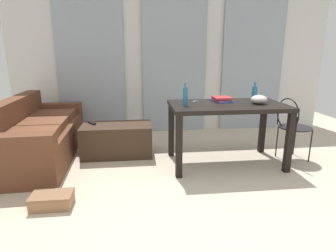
# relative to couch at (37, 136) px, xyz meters

# --- Properties ---
(ground_plane) EXTENTS (7.22, 7.22, 0.00)m
(ground_plane) POSITION_rel_couch_xyz_m (2.00, -0.66, -0.31)
(ground_plane) COLOR beige
(wall_back) EXTENTS (5.51, 0.10, 2.55)m
(wall_back) POSITION_rel_couch_xyz_m (2.00, 1.24, 0.96)
(wall_back) COLOR silver
(wall_back) RESTS_ON ground
(curtains) EXTENTS (3.92, 0.03, 2.33)m
(curtains) POSITION_rel_couch_xyz_m (2.00, 1.16, 0.85)
(curtains) COLOR #99A3AD
(curtains) RESTS_ON ground
(couch) EXTENTS (0.91, 2.01, 0.79)m
(couch) POSITION_rel_couch_xyz_m (0.00, 0.00, 0.00)
(couch) COLOR brown
(couch) RESTS_ON ground
(coffee_table) EXTENTS (0.94, 0.51, 0.43)m
(coffee_table) POSITION_rel_couch_xyz_m (1.05, 0.01, -0.10)
(coffee_table) COLOR #382619
(coffee_table) RESTS_ON ground
(craft_table) EXTENTS (1.39, 0.79, 0.77)m
(craft_table) POSITION_rel_couch_xyz_m (2.43, -0.46, 0.36)
(craft_table) COLOR black
(craft_table) RESTS_ON ground
(wire_chair) EXTENTS (0.41, 0.43, 0.83)m
(wire_chair) POSITION_rel_couch_xyz_m (3.30, -0.45, 0.20)
(wire_chair) COLOR black
(wire_chair) RESTS_ON ground
(bottle_near) EXTENTS (0.06, 0.06, 0.27)m
(bottle_near) POSITION_rel_couch_xyz_m (1.89, -0.53, 0.58)
(bottle_near) COLOR teal
(bottle_near) RESTS_ON craft_table
(bottle_far) EXTENTS (0.07, 0.07, 0.24)m
(bottle_far) POSITION_rel_couch_xyz_m (2.84, -0.29, 0.56)
(bottle_far) COLOR teal
(bottle_far) RESTS_ON craft_table
(bowl) EXTENTS (0.19, 0.19, 0.11)m
(bowl) POSITION_rel_couch_xyz_m (2.80, -0.51, 0.52)
(bowl) COLOR beige
(bowl) RESTS_ON craft_table
(book_stack) EXTENTS (0.26, 0.33, 0.06)m
(book_stack) POSITION_rel_couch_xyz_m (2.40, -0.29, 0.49)
(book_stack) COLOR #33519E
(book_stack) RESTS_ON craft_table
(scissors) EXTENTS (0.10, 0.12, 0.00)m
(scissors) POSITION_rel_couch_xyz_m (2.06, -0.28, 0.47)
(scissors) COLOR #9EA0A5
(scissors) RESTS_ON craft_table
(tv_remote_primary) EXTENTS (0.13, 0.18, 0.02)m
(tv_remote_primary) POSITION_rel_couch_xyz_m (0.71, 0.10, 0.13)
(tv_remote_primary) COLOR black
(tv_remote_primary) RESTS_ON coffee_table
(shoebox) EXTENTS (0.37, 0.23, 0.13)m
(shoebox) POSITION_rel_couch_xyz_m (0.54, -1.29, -0.25)
(shoebox) COLOR #996B47
(shoebox) RESTS_ON ground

